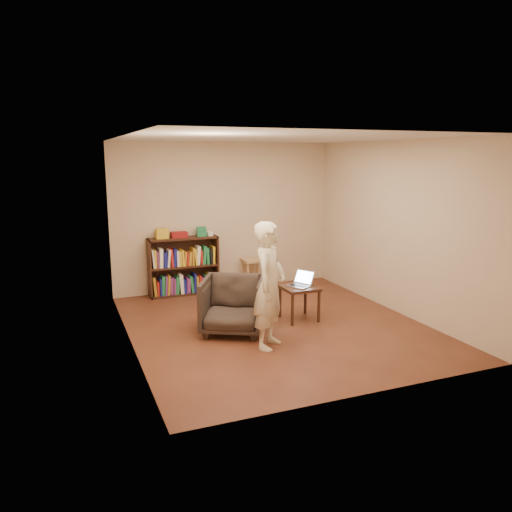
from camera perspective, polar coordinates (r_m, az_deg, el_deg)
name	(u,v)px	position (r m, az deg, el deg)	size (l,w,h in m)	color
floor	(275,325)	(7.17, 2.21, -7.92)	(4.50, 4.50, 0.00)	#4C2518
ceiling	(277,138)	(6.77, 2.39, 13.34)	(4.50, 4.50, 0.00)	silver
wall_back	(225,217)	(8.93, -3.60, 4.51)	(4.00, 4.00, 0.00)	beige
wall_left	(127,245)	(6.31, -14.53, 1.27)	(4.50, 4.50, 0.00)	beige
wall_right	(396,227)	(7.87, 15.74, 3.16)	(4.50, 4.50, 0.00)	beige
bookshelf	(183,269)	(8.71, -8.29, -1.51)	(1.20, 0.30, 1.00)	black
box_yellow	(162,234)	(8.53, -10.70, 2.54)	(0.20, 0.15, 0.17)	gold
red_cloth	(179,235)	(8.60, -8.78, 2.42)	(0.28, 0.20, 0.09)	maroon
box_green	(201,232)	(8.69, -6.26, 2.79)	(0.15, 0.15, 0.15)	#227F4B
box_white	(210,234)	(8.72, -5.33, 2.58)	(0.10, 0.10, 0.08)	white
stool	(253,265)	(8.96, -0.36, -1.01)	(0.38, 0.38, 0.55)	#A57E50
armchair	(233,305)	(6.80, -2.65, -5.61)	(0.82, 0.84, 0.76)	#2E231E
side_table	(299,292)	(7.32, 4.97, -4.13)	(0.49, 0.49, 0.50)	black
laptop	(301,282)	(7.33, 5.13, -3.00)	(0.43, 0.43, 0.21)	#B1B1B5
person	(269,285)	(6.17, 1.54, -3.39)	(0.58, 0.38, 1.59)	beige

